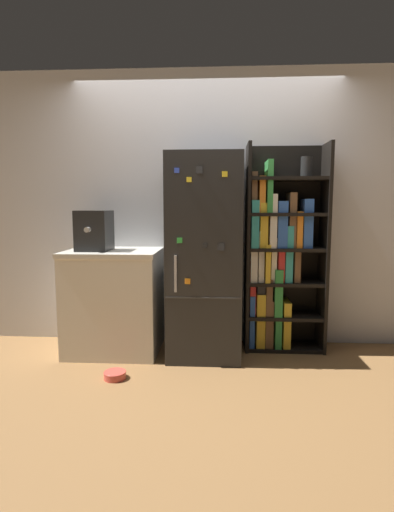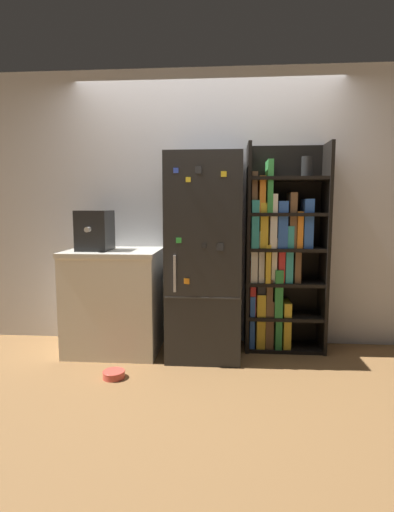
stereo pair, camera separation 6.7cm
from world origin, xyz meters
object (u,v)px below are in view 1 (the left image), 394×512
object	(u,v)px
refrigerator	(205,257)
pet_bowl	(115,375)
bookshelf	(277,257)
espresso_machine	(94,231)

from	to	relation	value
refrigerator	pet_bowl	world-z (taller)	refrigerator
bookshelf	pet_bowl	size ratio (longest dim) A/B	10.80
espresso_machine	pet_bowl	world-z (taller)	espresso_machine
refrigerator	bookshelf	distance (m)	0.69
refrigerator	espresso_machine	size ratio (longest dim) A/B	4.78
espresso_machine	refrigerator	bearing A→B (deg)	0.93
refrigerator	bookshelf	world-z (taller)	bookshelf
bookshelf	espresso_machine	xyz separation A→B (m)	(-1.65, -0.20, 0.26)
bookshelf	pet_bowl	xyz separation A→B (m)	(-1.33, -0.79, -0.82)
bookshelf	espresso_machine	bearing A→B (deg)	-173.00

